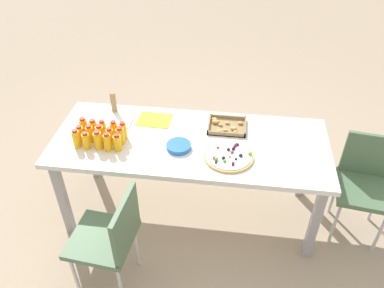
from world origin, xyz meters
TOP-DOWN VIEW (x-y plane):
  - ground_plane at (0.00, 0.00)m, footprint 12.00×12.00m
  - party_table at (0.00, 0.00)m, footprint 2.03×0.81m
  - chair_end at (1.32, 0.03)m, footprint 0.45×0.45m
  - chair_near_left at (-0.42, -0.73)m, footprint 0.44×0.44m
  - juice_bottle_0 at (-0.79, -0.18)m, footprint 0.05×0.05m
  - juice_bottle_1 at (-0.72, -0.18)m, footprint 0.05×0.05m
  - juice_bottle_2 at (-0.63, -0.17)m, footprint 0.06×0.06m
  - juice_bottle_3 at (-0.56, -0.18)m, footprint 0.05×0.05m
  - juice_bottle_4 at (-0.49, -0.17)m, footprint 0.06×0.06m
  - juice_bottle_5 at (-0.79, -0.11)m, footprint 0.06×0.06m
  - juice_bottle_6 at (-0.72, -0.10)m, footprint 0.05×0.05m
  - juice_bottle_7 at (-0.64, -0.10)m, footprint 0.06×0.06m
  - juice_bottle_8 at (-0.57, -0.10)m, footprint 0.05×0.05m
  - juice_bottle_9 at (-0.49, -0.10)m, footprint 0.06×0.06m
  - juice_bottle_10 at (-0.79, -0.03)m, footprint 0.06×0.06m
  - juice_bottle_11 at (-0.72, -0.03)m, footprint 0.06×0.06m
  - juice_bottle_12 at (-0.64, -0.03)m, footprint 0.05×0.05m
  - juice_bottle_13 at (-0.56, -0.02)m, footprint 0.05×0.05m
  - juice_bottle_14 at (-0.49, -0.03)m, footprint 0.06×0.06m
  - fruit_pizza at (0.29, -0.15)m, footprint 0.35×0.35m
  - snack_tray at (0.25, 0.20)m, footprint 0.29×0.24m
  - plate_stack at (-0.07, -0.10)m, footprint 0.18×0.18m
  - napkin_stack at (-0.56, 0.16)m, footprint 0.15×0.15m
  - cardboard_tube at (-0.66, 0.31)m, footprint 0.04×0.04m
  - paper_folder at (-0.31, 0.22)m, footprint 0.27×0.21m

SIDE VIEW (x-z plane):
  - ground_plane at x=0.00m, z-range 0.00..0.00m
  - chair_end at x=1.32m, z-range 0.09..0.92m
  - chair_near_left at x=-0.42m, z-range 0.09..0.92m
  - party_table at x=0.00m, z-range 0.31..1.07m
  - paper_folder at x=-0.31m, z-range 0.76..0.76m
  - napkin_stack at x=-0.56m, z-range 0.76..0.77m
  - snack_tray at x=0.25m, z-range 0.75..0.79m
  - fruit_pizza at x=0.29m, z-range 0.75..0.80m
  - plate_stack at x=-0.07m, z-range 0.76..0.79m
  - juice_bottle_5 at x=-0.79m, z-range 0.75..0.89m
  - juice_bottle_8 at x=-0.57m, z-range 0.75..0.89m
  - juice_bottle_4 at x=-0.49m, z-range 0.75..0.89m
  - juice_bottle_1 at x=-0.72m, z-range 0.75..0.89m
  - juice_bottle_13 at x=-0.56m, z-range 0.75..0.89m
  - juice_bottle_11 at x=-0.72m, z-range 0.75..0.89m
  - juice_bottle_6 at x=-0.72m, z-range 0.75..0.89m
  - juice_bottle_14 at x=-0.49m, z-range 0.75..0.89m
  - juice_bottle_9 at x=-0.49m, z-range 0.75..0.90m
  - juice_bottle_12 at x=-0.64m, z-range 0.75..0.90m
  - juice_bottle_3 at x=-0.56m, z-range 0.75..0.90m
  - juice_bottle_10 at x=-0.79m, z-range 0.75..0.90m
  - juice_bottle_7 at x=-0.64m, z-range 0.75..0.90m
  - juice_bottle_0 at x=-0.79m, z-range 0.75..0.90m
  - juice_bottle_2 at x=-0.63m, z-range 0.75..0.90m
  - cardboard_tube at x=-0.66m, z-range 0.76..0.93m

